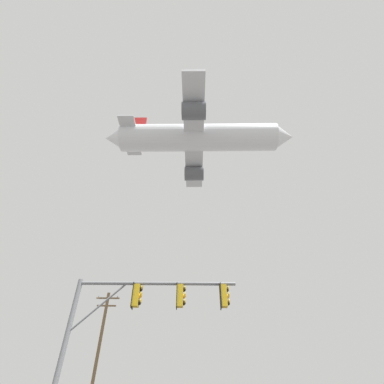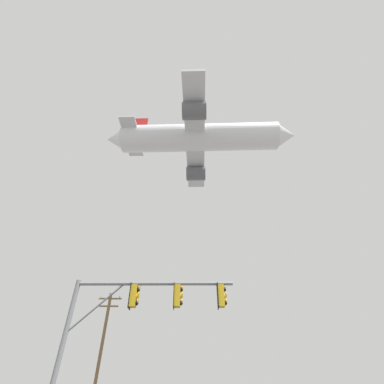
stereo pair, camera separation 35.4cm
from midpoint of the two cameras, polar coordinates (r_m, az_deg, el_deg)
The scene contains 3 objects.
signal_pole_near at distance 12.45m, azimuth -10.59°, elevation -23.42°, with size 6.89×0.52×5.97m.
utility_pole at distance 28.67m, azimuth -18.07°, elevation -28.69°, with size 2.20×0.28×10.09m.
airplane at distance 41.26m, azimuth 1.83°, elevation 11.23°, with size 28.07×21.69×7.67m.
Camera 2 is at (-0.51, -4.11, 1.78)m, focal length 25.47 mm.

